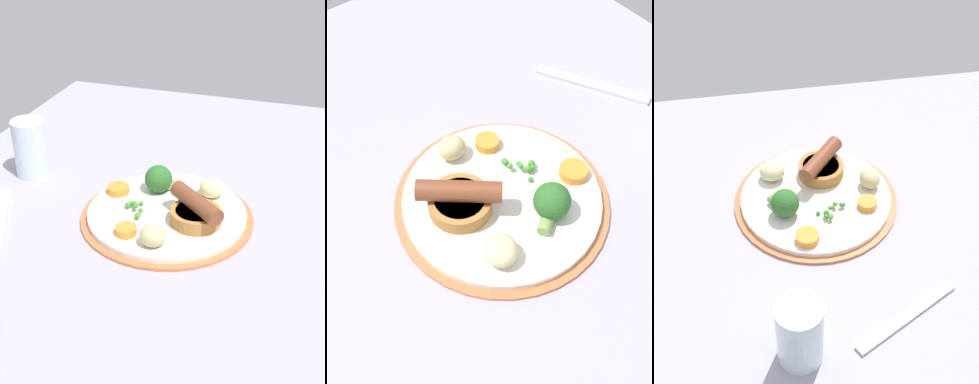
{
  "view_description": "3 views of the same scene",
  "coord_description": "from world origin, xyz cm",
  "views": [
    {
      "loc": [
        -72.31,
        -26.24,
        50.12
      ],
      "look_at": [
        -1.18,
        -3.16,
        6.66
      ],
      "focal_mm": 50.0,
      "sensor_mm": 36.0,
      "label": 1
    },
    {
      "loc": [
        27.96,
        -30.86,
        59.31
      ],
      "look_at": [
        -3.57,
        -6.05,
        6.05
      ],
      "focal_mm": 50.0,
      "sensor_mm": 36.0,
      "label": 2
    },
    {
      "loc": [
        8.01,
        59.94,
        67.66
      ],
      "look_at": [
        -3.08,
        -4.25,
        5.45
      ],
      "focal_mm": 50.0,
      "sensor_mm": 36.0,
      "label": 3
    }
  ],
  "objects": [
    {
      "name": "potato_chunk_1",
      "position": [
        3.8,
        -10.24,
        5.97
      ],
      "size": [
        5.42,
        5.18,
        3.15
      ],
      "primitive_type": "ellipsoid",
      "rotation": [
        0.0,
        0.0,
        1.29
      ],
      "color": "beige",
      "rests_on": "dinner_plate"
    },
    {
      "name": "fork",
      "position": [
        -11.73,
        20.59,
        3.3
      ],
      "size": [
        16.69,
        9.76,
        0.6
      ],
      "primitive_type": "cube",
      "rotation": [
        0.0,
        0.0,
        0.48
      ],
      "color": "silver",
      "rests_on": "dining_table"
    },
    {
      "name": "dining_table",
      "position": [
        0.0,
        0.0,
        1.5
      ],
      "size": [
        110.0,
        80.0,
        3.0
      ],
      "primitive_type": "cube",
      "color": "#9E99AD",
      "rests_on": "ground"
    },
    {
      "name": "drinking_glass",
      "position": [
        3.9,
        23.69,
        8.3
      ],
      "size": [
        6.14,
        6.14,
        10.6
      ],
      "primitive_type": "cylinder",
      "color": "silver",
      "rests_on": "dining_table"
    },
    {
      "name": "pea_pile",
      "position": [
        -4.76,
        0.36,
        5.25
      ],
      "size": [
        5.08,
        3.53,
        1.66
      ],
      "color": "#478233",
      "rests_on": "dinner_plate"
    },
    {
      "name": "potato_chunk_0",
      "position": [
        -12.54,
        -5.39,
        6.02
      ],
      "size": [
        4.02,
        4.4,
        3.23
      ],
      "primitive_type": "ellipsoid",
      "rotation": [
        0.0,
        0.0,
        3.29
      ],
      "color": "#CCB77F",
      "rests_on": "dinner_plate"
    },
    {
      "name": "sausage_pudding",
      "position": [
        -4.8,
        -9.74,
        6.36
      ],
      "size": [
        8.79,
        9.7,
        4.89
      ],
      "rotation": [
        0.0,
        0.0,
        4.01
      ],
      "color": "#AD7538",
      "rests_on": "dinner_plate"
    },
    {
      "name": "carrot_slice_4",
      "position": [
        0.27,
        5.14,
        5.04
      ],
      "size": [
        4.36,
        4.36,
        1.29
      ],
      "primitive_type": "cylinder",
      "rotation": [
        0.0,
        0.0,
        0.18
      ],
      "color": "orange",
      "rests_on": "dinner_plate"
    },
    {
      "name": "dinner_plate",
      "position": [
        -2.98,
        -4.48,
        3.57
      ],
      "size": [
        27.82,
        27.82,
        1.4
      ],
      "color": "#CC6B3D",
      "rests_on": "dining_table"
    },
    {
      "name": "carrot_slice_2",
      "position": [
        -11.03,
        -0.58,
        5.01
      ],
      "size": [
        4.4,
        4.4,
        1.22
      ],
      "primitive_type": "cylinder",
      "rotation": [
        0.0,
        0.0,
        2.01
      ],
      "color": "orange",
      "rests_on": "dinner_plate"
    },
    {
      "name": "broccoli_floret_near",
      "position": [
        2.71,
        -1.34,
        6.66
      ],
      "size": [
        5.12,
        5.96,
        4.71
      ],
      "rotation": [
        0.0,
        0.0,
        2.15
      ],
      "color": "#2D6628",
      "rests_on": "dinner_plate"
    }
  ]
}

